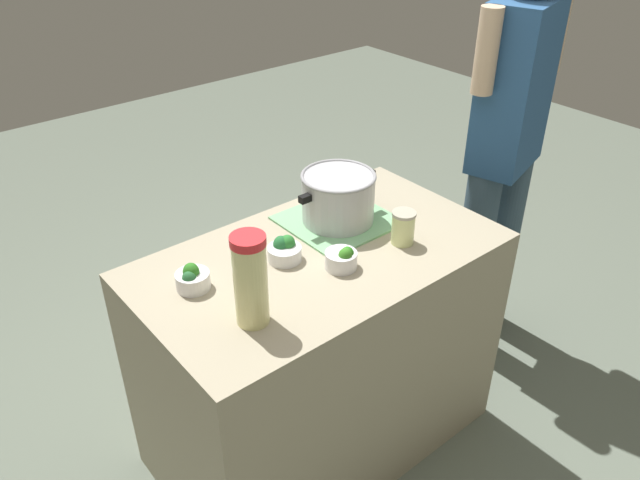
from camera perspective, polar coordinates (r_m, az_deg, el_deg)
ground_plane at (r=2.59m, az=-0.00°, el=-17.14°), size 8.00×8.00×0.00m
counter_slab at (r=2.29m, az=-0.00°, el=-10.16°), size 1.19×0.68×0.85m
dish_cloth at (r=2.20m, az=1.60°, el=1.79°), size 0.35×0.34×0.01m
cooking_pot at (r=2.15m, az=1.64°, el=3.94°), size 0.32×0.25×0.17m
lemonade_pitcher at (r=1.68m, az=-6.28°, el=-3.60°), size 0.10×0.10×0.27m
mason_jar at (r=2.07m, az=7.50°, el=1.14°), size 0.08×0.08×0.11m
broccoli_bowl_front at (r=1.89m, az=-11.46°, el=-3.43°), size 0.10×0.10×0.08m
broccoli_bowl_center at (r=1.94m, az=1.95°, el=-1.73°), size 0.10×0.10×0.08m
broccoli_bowl_back at (r=1.98m, az=-3.23°, el=-0.92°), size 0.11×0.11×0.08m
person_cook at (r=2.65m, az=16.37°, el=8.18°), size 0.50×0.28×1.71m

